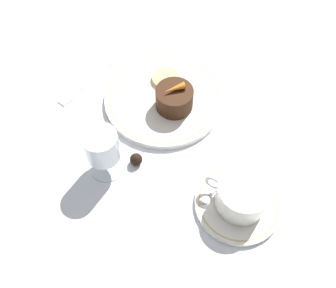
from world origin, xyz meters
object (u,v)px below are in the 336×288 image
(dinner_plate, at_px, (164,98))
(fork, at_px, (85,84))
(dessert_cake, at_px, (174,98))
(wine_glass, at_px, (102,148))
(coffee_cup, at_px, (242,195))

(dinner_plate, distance_m, fork, 0.19)
(dessert_cake, bearing_deg, wine_glass, 73.87)
(dinner_plate, height_order, fork, dinner_plate)
(coffee_cup, distance_m, wine_glass, 0.27)
(dinner_plate, distance_m, coffee_cup, 0.29)
(coffee_cup, bearing_deg, wine_glass, 9.15)
(fork, bearing_deg, dessert_cake, -172.68)
(coffee_cup, xyz_separation_m, fork, (0.42, -0.12, -0.04))
(fork, xyz_separation_m, dessert_cake, (-0.21, -0.03, 0.04))
(wine_glass, height_order, fork, wine_glass)
(coffee_cup, distance_m, dessert_cake, 0.25)
(coffee_cup, height_order, fork, coffee_cup)
(dinner_plate, xyz_separation_m, fork, (0.18, 0.04, -0.01))
(wine_glass, distance_m, fork, 0.24)
(coffee_cup, distance_m, fork, 0.44)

